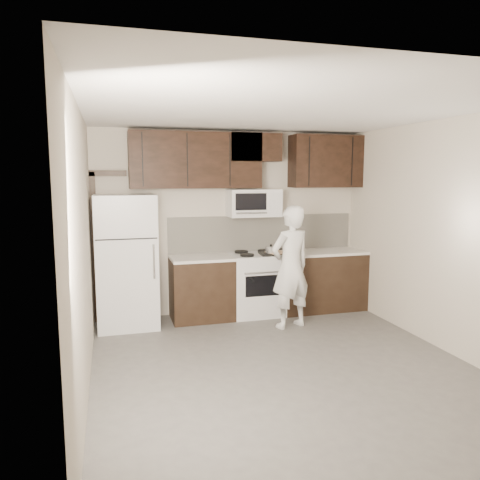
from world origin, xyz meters
name	(u,v)px	position (x,y,z in m)	size (l,w,h in m)	color
floor	(284,367)	(0.00, 0.00, 0.00)	(4.50, 4.50, 0.00)	#514E4B
back_wall	(231,223)	(0.00, 2.25, 1.35)	(4.00, 4.00, 0.00)	beige
ceiling	(287,110)	(0.00, 0.00, 2.70)	(4.50, 4.50, 0.00)	white
counter_run	(275,283)	(0.60, 1.94, 0.46)	(2.95, 0.64, 0.91)	black
stove	(256,284)	(0.30, 1.94, 0.46)	(0.76, 0.66, 0.94)	silver
backsplash	(263,233)	(0.50, 2.24, 1.18)	(2.90, 0.02, 0.54)	beige
upper_cabinets	(247,159)	(0.21, 2.08, 2.28)	(3.48, 0.35, 0.78)	black
microwave	(254,203)	(0.30, 2.06, 1.65)	(0.76, 0.42, 0.40)	silver
refrigerator	(127,261)	(-1.55, 1.89, 0.90)	(0.80, 0.76, 1.80)	silver
door_trim	(97,234)	(-1.92, 2.21, 1.25)	(0.50, 0.08, 2.12)	black
saucepan	(271,251)	(0.48, 1.79, 0.97)	(0.29, 0.16, 0.16)	silver
baking_tray	(275,254)	(0.55, 1.81, 0.92)	(0.44, 0.33, 0.02)	black
pizza	(275,252)	(0.55, 1.81, 0.94)	(0.30, 0.30, 0.02)	#CDAE8A
person	(291,267)	(0.57, 1.25, 0.83)	(0.60, 0.40, 1.66)	white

